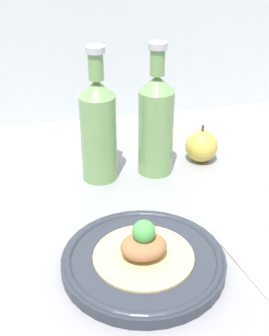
# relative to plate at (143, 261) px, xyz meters

# --- Properties ---
(ground_plane) EXTENTS (1.80, 1.10, 0.04)m
(ground_plane) POSITION_rel_plate_xyz_m (0.06, 0.07, -0.03)
(ground_plane) COLOR gray
(plate) EXTENTS (0.25, 0.25, 0.02)m
(plate) POSITION_rel_plate_xyz_m (0.00, 0.00, 0.00)
(plate) COLOR #2D333D
(plate) RESTS_ON ground_plane
(plated_food) EXTENTS (0.16, 0.16, 0.07)m
(plated_food) POSITION_rel_plate_xyz_m (0.00, 0.00, 0.03)
(plated_food) COLOR #D6BC7F
(plated_food) RESTS_ON plate
(cider_bottle_left) EXTENTS (0.07, 0.07, 0.27)m
(cider_bottle_left) POSITION_rel_plate_xyz_m (-0.02, 0.29, 0.10)
(cider_bottle_left) COLOR #729E5B
(cider_bottle_left) RESTS_ON ground_plane
(cider_bottle_right) EXTENTS (0.07, 0.07, 0.27)m
(cider_bottle_right) POSITION_rel_plate_xyz_m (0.10, 0.29, 0.10)
(cider_bottle_right) COLOR #729E5B
(cider_bottle_right) RESTS_ON ground_plane
(apple) EXTENTS (0.07, 0.07, 0.08)m
(apple) POSITION_rel_plate_xyz_m (0.21, 0.31, 0.02)
(apple) COLOR gold
(apple) RESTS_ON ground_plane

